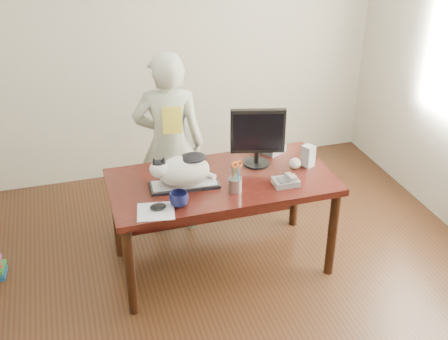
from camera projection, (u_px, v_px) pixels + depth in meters
room at (252, 138)px, 3.21m from camera, size 4.50×4.50×4.50m
desk at (219, 191)px, 4.14m from camera, size 1.60×0.80×0.75m
keyboard at (184, 185)px, 3.90m from camera, size 0.49×0.21×0.03m
cat at (182, 170)px, 3.84m from camera, size 0.47×0.25×0.27m
monitor at (258, 134)px, 4.07m from camera, size 0.40×0.24×0.45m
pen_cup at (235, 183)px, 3.83m from camera, size 0.11×0.11×0.23m
mousepad at (156, 212)px, 3.63m from camera, size 0.27×0.25×0.01m
mouse at (158, 207)px, 3.64m from camera, size 0.12×0.09×0.04m
coffee_mug at (179, 199)px, 3.67m from camera, size 0.18×0.18×0.10m
phone at (286, 181)px, 3.92m from camera, size 0.18×0.15×0.08m
speaker at (308, 156)px, 4.14m from camera, size 0.10×0.10×0.16m
baseball at (295, 163)px, 4.12m from camera, size 0.08×0.08×0.08m
book_stack at (190, 163)px, 4.16m from camera, size 0.20×0.15×0.07m
calculator at (269, 147)px, 4.39m from camera, size 0.25×0.27×0.07m
person at (169, 145)px, 4.45m from camera, size 0.63×0.48×1.53m
held_book at (172, 120)px, 4.18m from camera, size 0.16×0.12×0.20m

